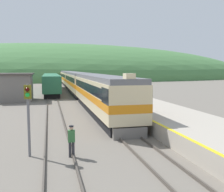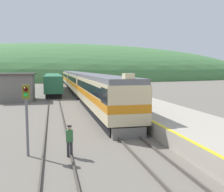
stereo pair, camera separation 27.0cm
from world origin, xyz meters
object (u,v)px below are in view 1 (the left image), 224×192
at_px(signal_post_siding, 28,105).
at_px(track_worker, 71,139).
at_px(carriage_fifth, 61,74).
at_px(carriage_third, 68,78).
at_px(siding_train, 51,83).
at_px(carriage_fourth, 64,76).
at_px(carriage_second, 77,82).
at_px(express_train_lead_car, 101,93).

xyz_separation_m(signal_post_siding, track_worker, (2.14, -0.62, -1.79)).
xyz_separation_m(carriage_fifth, track_worker, (-4.04, -103.89, -1.19)).
height_order(carriage_third, signal_post_siding, carriage_third).
xyz_separation_m(siding_train, signal_post_siding, (-1.48, -40.15, 0.96)).
height_order(carriage_third, siding_train, carriage_third).
relative_size(carriage_third, carriage_fifth, 1.00).
xyz_separation_m(carriage_third, signal_post_siding, (-6.19, -57.55, 0.60)).
height_order(carriage_fourth, siding_train, carriage_fourth).
distance_m(siding_train, track_worker, 40.78).
relative_size(carriage_second, carriage_third, 1.00).
distance_m(carriage_third, siding_train, 18.03).
xyz_separation_m(carriage_fourth, siding_train, (-4.70, -40.26, -0.36)).
height_order(express_train_lead_car, carriage_fifth, express_train_lead_car).
xyz_separation_m(express_train_lead_car, carriage_fifth, (0.00, 91.14, -0.01)).
relative_size(express_train_lead_car, carriage_third, 0.95).
relative_size(carriage_second, carriage_fourth, 1.00).
relative_size(carriage_third, carriage_fourth, 1.00).
bearing_deg(siding_train, carriage_second, -49.26).
relative_size(express_train_lead_car, track_worker, 12.45).
xyz_separation_m(carriage_fifth, signal_post_siding, (-6.19, -103.27, 0.60)).
relative_size(carriage_third, signal_post_siding, 5.76).
bearing_deg(carriage_fourth, track_worker, -92.86).
distance_m(carriage_second, track_worker, 35.55).
bearing_deg(carriage_fifth, express_train_lead_car, -90.00).
height_order(carriage_second, siding_train, carriage_second).
xyz_separation_m(carriage_third, carriage_fourth, (0.00, 22.86, 0.00)).
relative_size(carriage_third, siding_train, 0.78).
relative_size(siding_train, track_worker, 16.84).
relative_size(carriage_second, siding_train, 0.78).
bearing_deg(express_train_lead_car, carriage_second, 90.00).
xyz_separation_m(carriage_second, track_worker, (-4.04, -35.30, -1.19)).
relative_size(express_train_lead_car, carriage_fourth, 0.95).
bearing_deg(carriage_fifth, signal_post_siding, -93.43).
bearing_deg(carriage_second, track_worker, -96.53).
distance_m(carriage_third, carriage_fourth, 22.86).
height_order(carriage_fourth, signal_post_siding, carriage_fourth).
distance_m(carriage_fourth, track_worker, 81.13).
distance_m(signal_post_siding, track_worker, 2.86).
distance_m(carriage_second, signal_post_siding, 35.24).
bearing_deg(signal_post_siding, track_worker, -16.02).
relative_size(express_train_lead_car, signal_post_siding, 5.47).
bearing_deg(signal_post_siding, carriage_fourth, 85.60).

